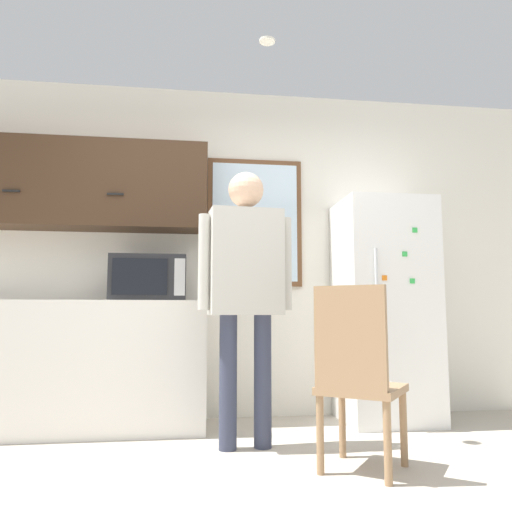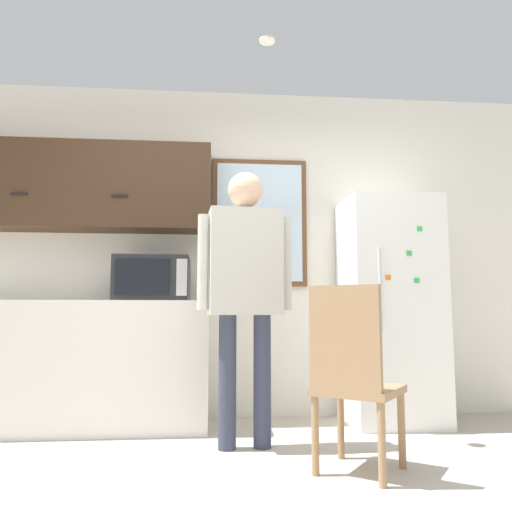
{
  "view_description": "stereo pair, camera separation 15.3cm",
  "coord_description": "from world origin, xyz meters",
  "px_view_note": "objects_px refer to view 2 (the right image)",
  "views": [
    {
      "loc": [
        -0.24,
        -2.18,
        0.82
      ],
      "look_at": [
        0.2,
        1.04,
        1.2
      ],
      "focal_mm": 35.0,
      "sensor_mm": 36.0,
      "label": 1
    },
    {
      "loc": [
        -0.08,
        -2.2,
        0.82
      ],
      "look_at": [
        0.2,
        1.04,
        1.2
      ],
      "focal_mm": 35.0,
      "sensor_mm": 36.0,
      "label": 2
    }
  ],
  "objects_px": {
    "microwave": "(153,279)",
    "person": "(245,275)",
    "refrigerator": "(390,309)",
    "chair": "(352,373)"
  },
  "relations": [
    {
      "from": "microwave",
      "to": "chair",
      "type": "height_order",
      "value": "microwave"
    },
    {
      "from": "person",
      "to": "chair",
      "type": "relative_size",
      "value": 1.79
    },
    {
      "from": "person",
      "to": "microwave",
      "type": "bearing_deg",
      "value": 133.52
    },
    {
      "from": "microwave",
      "to": "person",
      "type": "distance_m",
      "value": 0.86
    },
    {
      "from": "refrigerator",
      "to": "chair",
      "type": "xyz_separation_m",
      "value": [
        -0.64,
        -1.17,
        -0.34
      ]
    },
    {
      "from": "refrigerator",
      "to": "person",
      "type": "bearing_deg",
      "value": -152.51
    },
    {
      "from": "microwave",
      "to": "person",
      "type": "relative_size",
      "value": 0.31
    },
    {
      "from": "refrigerator",
      "to": "chair",
      "type": "bearing_deg",
      "value": -118.58
    },
    {
      "from": "person",
      "to": "chair",
      "type": "bearing_deg",
      "value": -52.68
    },
    {
      "from": "microwave",
      "to": "chair",
      "type": "bearing_deg",
      "value": -44.21
    }
  ]
}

